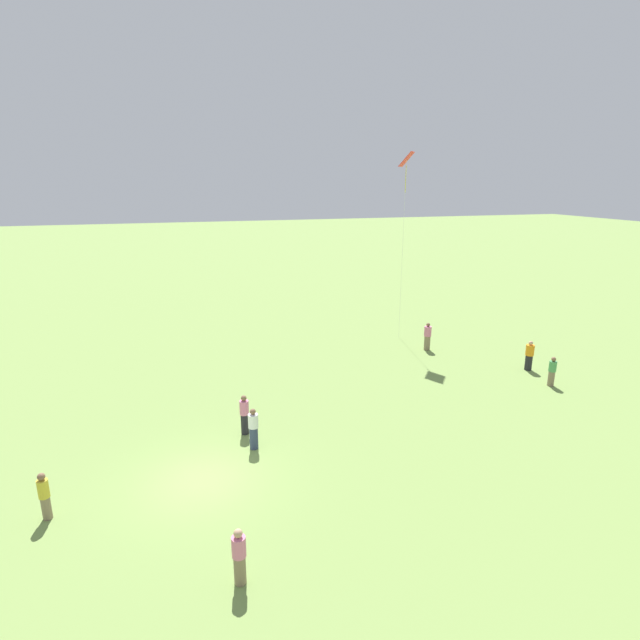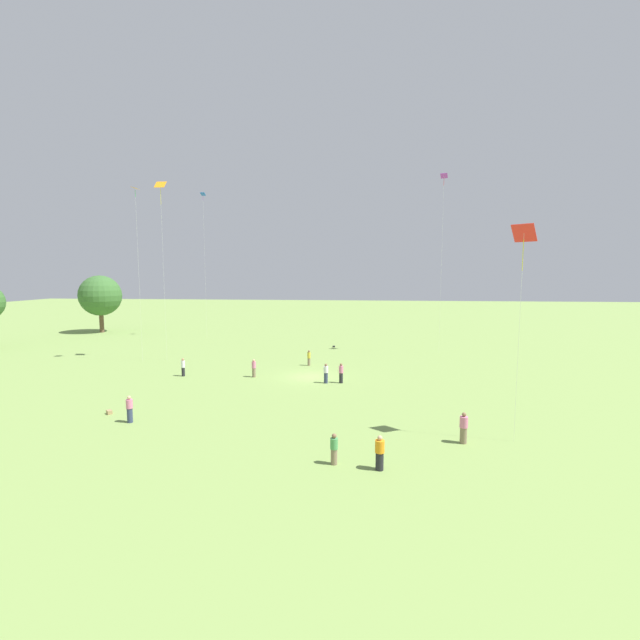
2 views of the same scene
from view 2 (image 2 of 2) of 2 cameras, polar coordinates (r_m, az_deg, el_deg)
name	(u,v)px [view 2 (image 2 of 2)]	position (r m, az deg, el deg)	size (l,w,h in m)	color
ground_plane	(310,377)	(40.34, -1.36, -7.57)	(240.00, 240.00, 0.00)	#7A994C
tree_3	(100,296)	(78.91, -27.25, 2.90)	(6.60, 6.60, 9.40)	brown
person_0	(464,428)	(26.17, 18.60, -13.51)	(0.62, 0.62, 1.79)	#847056
person_1	(326,373)	(37.84, 0.79, -7.14)	(0.51, 0.51, 1.74)	#333D5B
person_2	(380,453)	(22.00, 7.96, -17.17)	(0.51, 0.51, 1.74)	#232328
person_3	(334,449)	(22.41, 1.88, -16.83)	(0.52, 0.52, 1.60)	#847056
person_4	(130,409)	(30.68, -24.05, -10.82)	(0.57, 0.57, 1.76)	#333D5B
person_5	(341,373)	(37.90, 2.82, -7.10)	(0.55, 0.55, 1.76)	#232328
person_6	(183,367)	(42.36, -17.79, -6.01)	(0.49, 0.49, 1.71)	#232328
person_7	(254,368)	(40.48, -8.81, -6.37)	(0.47, 0.47, 1.69)	#847056
person_8	(309,358)	(44.98, -1.49, -5.06)	(0.48, 0.48, 1.64)	#847056
kite_0	(161,192)	(50.94, -20.49, 15.64)	(0.89, 1.16, 19.53)	orange
kite_1	(524,239)	(26.16, 25.52, 9.70)	(1.35, 1.43, 12.22)	red
kite_2	(203,209)	(67.49, -15.29, 14.08)	(0.65, 0.75, 21.54)	blue
kite_3	(444,191)	(53.78, 16.16, 16.21)	(0.86, 0.94, 21.13)	purple
kite_4	(136,205)	(50.75, -23.35, 13.86)	(0.67, 0.65, 18.70)	orange
picnic_bag_0	(109,412)	(33.26, -26.29, -10.95)	(0.50, 0.52, 0.26)	#A58459
picnic_bag_1	(334,347)	(56.30, 1.85, -3.55)	(0.33, 0.31, 0.21)	#262628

